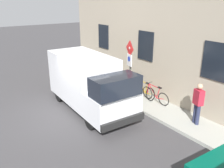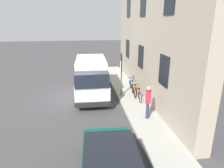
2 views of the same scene
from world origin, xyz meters
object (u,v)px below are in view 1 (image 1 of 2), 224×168
(delivery_van, at_px, (89,82))
(pedestrian, at_px, (198,102))
(bicycle_blue, at_px, (134,86))
(bicycle_orange, at_px, (144,90))
(bicycle_red, at_px, (155,95))
(sign_post_stacked, at_px, (130,62))

(delivery_van, height_order, pedestrian, delivery_van)
(bicycle_blue, bearing_deg, pedestrian, -177.08)
(bicycle_orange, bearing_deg, pedestrian, -177.11)
(bicycle_orange, xyz_separation_m, bicycle_blue, (-0.00, 0.81, 0.00))
(delivery_van, xyz_separation_m, bicycle_orange, (2.84, -0.74, -0.82))
(bicycle_red, height_order, bicycle_orange, same)
(bicycle_orange, relative_size, bicycle_blue, 1.00)
(delivery_van, height_order, bicycle_orange, delivery_van)
(bicycle_red, distance_m, pedestrian, 2.56)
(bicycle_orange, relative_size, pedestrian, 1.00)
(sign_post_stacked, xyz_separation_m, bicycle_orange, (0.93, -0.10, -1.59))
(sign_post_stacked, height_order, delivery_van, sign_post_stacked)
(sign_post_stacked, bearing_deg, pedestrian, -77.41)
(sign_post_stacked, distance_m, bicycle_red, 2.05)
(sign_post_stacked, distance_m, delivery_van, 2.16)
(pedestrian, bearing_deg, sign_post_stacked, -56.64)
(delivery_van, xyz_separation_m, pedestrian, (2.67, -4.04, -0.26))
(bicycle_red, distance_m, bicycle_orange, 0.81)
(sign_post_stacked, height_order, bicycle_red, sign_post_stacked)
(sign_post_stacked, height_order, pedestrian, sign_post_stacked)
(bicycle_blue, height_order, pedestrian, pedestrian)
(bicycle_red, xyz_separation_m, pedestrian, (-0.17, -2.50, 0.56))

